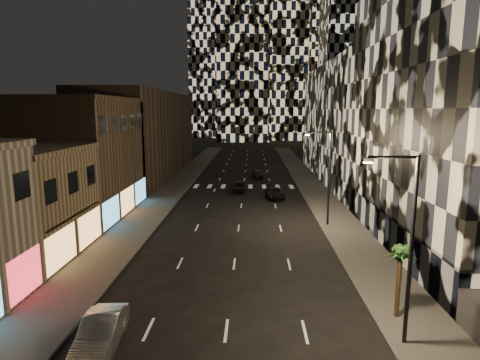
# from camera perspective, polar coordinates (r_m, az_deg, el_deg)

# --- Properties ---
(sidewalk_left) EXTENTS (4.00, 120.00, 0.15)m
(sidewalk_left) POSITION_cam_1_polar(r_m,az_deg,el_deg) (59.90, -9.09, -0.79)
(sidewalk_left) COLOR #47443F
(sidewalk_left) RESTS_ON ground
(sidewalk_right) EXTENTS (4.00, 120.00, 0.15)m
(sidewalk_right) POSITION_cam_1_polar(r_m,az_deg,el_deg) (59.47, 10.19, -0.90)
(sidewalk_right) COLOR #47443F
(sidewalk_right) RESTS_ON ground
(curb_left) EXTENTS (0.20, 120.00, 0.15)m
(curb_left) POSITION_cam_1_polar(r_m,az_deg,el_deg) (59.54, -7.11, -0.80)
(curb_left) COLOR #4C4C47
(curb_left) RESTS_ON ground
(curb_right) EXTENTS (0.20, 120.00, 0.15)m
(curb_right) POSITION_cam_1_polar(r_m,az_deg,el_deg) (59.20, 8.18, -0.89)
(curb_right) COLOR #4C4C47
(curb_right) RESTS_ON ground
(retail_tan) EXTENTS (10.00, 10.00, 8.00)m
(retail_tan) POSITION_cam_1_polar(r_m,az_deg,el_deg) (34.84, -29.97, -3.18)
(retail_tan) COLOR #836D4E
(retail_tan) RESTS_ON ground
(retail_brown) EXTENTS (10.00, 15.00, 12.00)m
(retail_brown) POSITION_cam_1_polar(r_m,az_deg,el_deg) (45.44, -21.97, 2.78)
(retail_brown) COLOR brown
(retail_brown) RESTS_ON ground
(retail_filler_left) EXTENTS (10.00, 40.00, 14.00)m
(retail_filler_left) POSITION_cam_1_polar(r_m,az_deg,el_deg) (70.33, -13.36, 6.34)
(retail_filler_left) COLOR brown
(retail_filler_left) RESTS_ON ground
(midrise_base) EXTENTS (0.60, 25.00, 3.00)m
(midrise_base) POSITION_cam_1_polar(r_m,az_deg,el_deg) (35.44, 19.95, -6.39)
(midrise_base) COLOR #383838
(midrise_base) RESTS_ON ground
(midrise_filler_right) EXTENTS (16.00, 40.00, 18.00)m
(midrise_filler_right) POSITION_cam_1_polar(r_m,az_deg,el_deg) (67.46, 18.07, 7.68)
(midrise_filler_right) COLOR #232326
(midrise_filler_right) RESTS_ON ground
(tower_center_low) EXTENTS (18.00, 18.00, 95.00)m
(tower_center_low) POSITION_cam_1_polar(r_m,az_deg,el_deg) (152.23, 0.56, 23.79)
(tower_center_low) COLOR black
(tower_center_low) RESTS_ON ground
(streetlight_near) EXTENTS (2.55, 0.25, 9.00)m
(streetlight_near) POSITION_cam_1_polar(r_m,az_deg,el_deg) (19.98, 22.62, -7.58)
(streetlight_near) COLOR black
(streetlight_near) RESTS_ON sidewalk_right
(streetlight_far) EXTENTS (2.55, 0.25, 9.00)m
(streetlight_far) POSITION_cam_1_polar(r_m,az_deg,el_deg) (38.87, 12.26, 1.21)
(streetlight_far) COLOR black
(streetlight_far) RESTS_ON sidewalk_right
(car_silver_parked) EXTENTS (2.01, 4.81, 1.55)m
(car_silver_parked) POSITION_cam_1_polar(r_m,az_deg,el_deg) (21.20, -19.18, -19.82)
(car_silver_parked) COLOR #95959A
(car_silver_parked) RESTS_ON ground
(car_dark_midlane) EXTENTS (2.12, 4.53, 1.50)m
(car_dark_midlane) POSITION_cam_1_polar(r_m,az_deg,el_deg) (55.00, -0.09, -0.90)
(car_dark_midlane) COLOR black
(car_dark_midlane) RESTS_ON ground
(car_dark_oncoming) EXTENTS (2.01, 4.34, 1.23)m
(car_dark_oncoming) POSITION_cam_1_polar(r_m,az_deg,el_deg) (66.81, 2.51, 0.91)
(car_dark_oncoming) COLOR black
(car_dark_oncoming) RESTS_ON ground
(car_dark_rightlane) EXTENTS (2.47, 4.80, 1.30)m
(car_dark_rightlane) POSITION_cam_1_polar(r_m,az_deg,el_deg) (51.17, 5.00, -1.88)
(car_dark_rightlane) COLOR black
(car_dark_rightlane) RESTS_ON ground
(palm_tree) EXTENTS (1.99, 2.02, 3.96)m
(palm_tree) POSITION_cam_1_polar(r_m,az_deg,el_deg) (23.04, 21.84, -10.31)
(palm_tree) COLOR #47331E
(palm_tree) RESTS_ON sidewalk_right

